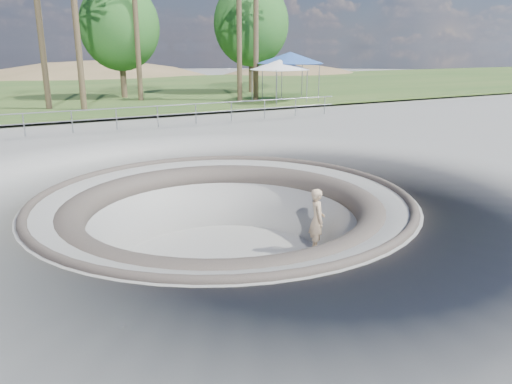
# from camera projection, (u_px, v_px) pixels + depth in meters

# --- Properties ---
(ground) EXTENTS (180.00, 180.00, 0.00)m
(ground) POSITION_uv_depth(u_px,v_px,m) (223.00, 198.00, 13.52)
(ground) COLOR gray
(ground) RESTS_ON ground
(skate_bowl) EXTENTS (14.00, 14.00, 4.10)m
(skate_bowl) POSITION_uv_depth(u_px,v_px,m) (224.00, 260.00, 14.03)
(skate_bowl) COLOR gray
(skate_bowl) RESTS_ON ground
(grass_strip) EXTENTS (180.00, 36.00, 0.12)m
(grass_strip) POSITION_uv_depth(u_px,v_px,m) (56.00, 93.00, 42.21)
(grass_strip) COLOR #305421
(grass_strip) RESTS_ON ground
(distant_hills) EXTENTS (103.20, 45.00, 28.60)m
(distant_hills) POSITION_uv_depth(u_px,v_px,m) (69.00, 134.00, 65.55)
(distant_hills) COLOR brown
(distant_hills) RESTS_ON ground
(safety_railing) EXTENTS (25.00, 0.06, 1.03)m
(safety_railing) POSITION_uv_depth(u_px,v_px,m) (116.00, 119.00, 23.48)
(safety_railing) COLOR gray
(safety_railing) RESTS_ON ground
(skateboard) EXTENTS (0.86, 0.43, 0.09)m
(skateboard) POSITION_uv_depth(u_px,v_px,m) (316.00, 250.00, 14.74)
(skateboard) COLOR #98683C
(skateboard) RESTS_ON ground
(skater) EXTENTS (0.66, 0.79, 1.86)m
(skater) POSITION_uv_depth(u_px,v_px,m) (317.00, 220.00, 14.47)
(skater) COLOR tan
(skater) RESTS_ON skateboard
(canopy_white) EXTENTS (5.56, 5.56, 2.84)m
(canopy_white) POSITION_uv_depth(u_px,v_px,m) (280.00, 65.00, 33.66)
(canopy_white) COLOR gray
(canopy_white) RESTS_ON ground
(canopy_blue) EXTENTS (6.46, 6.46, 3.33)m
(canopy_blue) POSITION_uv_depth(u_px,v_px,m) (290.00, 58.00, 34.86)
(canopy_blue) COLOR gray
(canopy_blue) RESTS_ON ground
(bushy_tree_mid) EXTENTS (5.78, 5.26, 8.34)m
(bushy_tree_mid) POSITION_uv_depth(u_px,v_px,m) (120.00, 27.00, 36.20)
(bushy_tree_mid) COLOR brown
(bushy_tree_mid) RESTS_ON ground
(bushy_tree_right) EXTENTS (6.23, 5.66, 8.98)m
(bushy_tree_right) POSITION_uv_depth(u_px,v_px,m) (251.00, 24.00, 40.53)
(bushy_tree_right) COLOR brown
(bushy_tree_right) RESTS_ON ground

